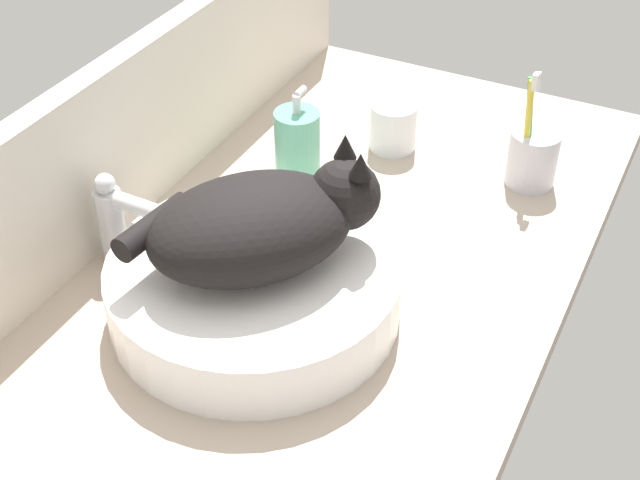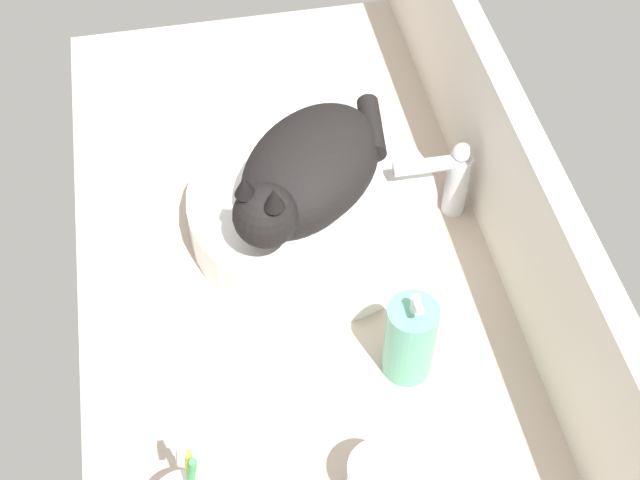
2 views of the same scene
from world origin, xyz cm
name	(u,v)px [view 2 (image 2 of 2)]	position (x,y,z in cm)	size (l,w,h in cm)	color
ground_plane	(301,285)	(0.00, 0.00, -2.00)	(124.31, 63.56, 4.00)	#B2A08E
backsplash_panel	(513,192)	(0.00, 29.98, 11.90)	(124.31, 3.60, 23.80)	silver
sink_basin	(312,210)	(-9.07, 3.30, 3.81)	(36.34, 36.34, 7.61)	white
cat	(307,171)	(-7.99, 2.46, 13.37)	(30.01, 29.25, 14.00)	black
faucet	(451,177)	(-8.55, 24.04, 7.30)	(3.60, 11.82, 13.60)	silver
soap_dispenser	(410,339)	(17.25, 11.15, 6.51)	(6.64, 6.64, 16.13)	#60B793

